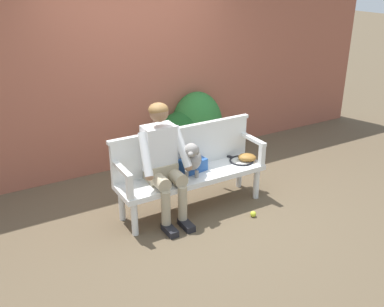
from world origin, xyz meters
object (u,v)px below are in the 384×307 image
at_px(garden_bench, 192,179).
at_px(person_seated, 163,158).
at_px(sports_bag, 193,165).
at_px(dog_on_bench, 192,158).
at_px(baseball_glove, 247,157).
at_px(tennis_racket, 240,160).
at_px(tennis_ball, 253,214).

height_order(garden_bench, person_seated, person_seated).
bearing_deg(garden_bench, sports_bag, 53.08).
bearing_deg(dog_on_bench, sports_bag, 55.65).
height_order(person_seated, baseball_glove, person_seated).
bearing_deg(garden_bench, tennis_racket, 2.15).
distance_m(baseball_glove, sports_bag, 0.70).
height_order(garden_bench, tennis_racket, tennis_racket).
height_order(person_seated, sports_bag, person_seated).
xyz_separation_m(garden_bench, baseball_glove, (0.75, -0.02, 0.10)).
height_order(garden_bench, tennis_ball, garden_bench).
bearing_deg(sports_bag, person_seated, -168.81).
bearing_deg(garden_bench, dog_on_bench, -116.59).
bearing_deg(person_seated, baseball_glove, -0.80).
height_order(baseball_glove, tennis_ball, baseball_glove).
bearing_deg(person_seated, sports_bag, 11.19).
relative_size(sports_bag, tennis_ball, 4.24).
xyz_separation_m(garden_bench, dog_on_bench, (-0.01, -0.03, 0.27)).
bearing_deg(tennis_ball, person_seated, 149.76).
relative_size(garden_bench, person_seated, 1.33).
height_order(tennis_racket, tennis_ball, tennis_racket).
distance_m(person_seated, baseball_glove, 1.14).
xyz_separation_m(baseball_glove, sports_bag, (-0.69, 0.10, 0.02)).
bearing_deg(tennis_racket, baseball_glove, -33.54).
bearing_deg(tennis_racket, person_seated, -178.16).
distance_m(dog_on_bench, sports_bag, 0.19).
xyz_separation_m(person_seated, sports_bag, (0.42, 0.08, -0.20)).
relative_size(person_seated, tennis_racket, 2.26).
distance_m(garden_bench, dog_on_bench, 0.27).
bearing_deg(garden_bench, baseball_glove, -1.81).
distance_m(garden_bench, baseball_glove, 0.76).
relative_size(garden_bench, sports_bag, 6.22).
height_order(dog_on_bench, tennis_racket, dog_on_bench).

